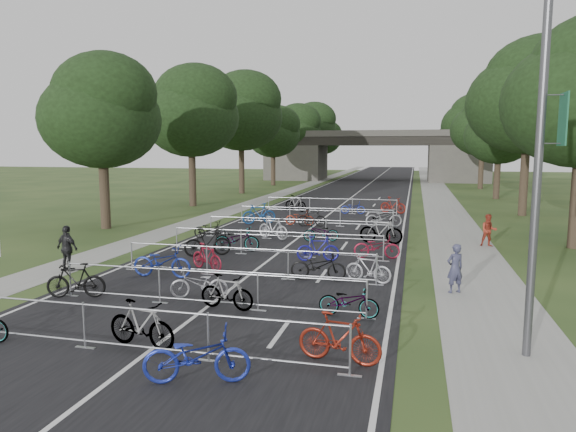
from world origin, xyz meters
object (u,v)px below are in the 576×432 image
bike_2 (197,356)px  bike_1 (141,325)px  overpass_bridge (375,156)px  lamppost (540,163)px  pedestrian_c (67,249)px  pedestrian_a (455,269)px  pedestrian_b (489,231)px

bike_2 → bike_1: bearing=38.1°
overpass_bridge → lamppost: (8.33, -63.00, 0.75)m
pedestrian_c → pedestrian_a: bearing=-164.6°
bike_2 → pedestrian_b: size_ratio=1.38×
lamppost → pedestrian_b: size_ratio=5.38×
bike_2 → pedestrian_c: pedestrian_c is taller
pedestrian_a → pedestrian_b: pedestrian_a is taller
pedestrian_a → lamppost: bearing=75.0°
lamppost → bike_1: (-8.60, -1.66, -3.72)m
bike_1 → pedestrian_b: pedestrian_b is taller
lamppost → pedestrian_b: lamppost is taller
overpass_bridge → lamppost: 63.55m
bike_1 → bike_2: bike_1 is taller
lamppost → pedestrian_a: size_ratio=5.17×
bike_1 → pedestrian_c: (-6.53, 6.07, 0.31)m
pedestrian_a → pedestrian_b: size_ratio=1.04×
lamppost → pedestrian_a: (-1.24, 4.87, -3.49)m
pedestrian_a → pedestrian_b: bearing=-133.1°
overpass_bridge → bike_1: (-0.27, -64.66, -2.97)m
lamppost → bike_2: (-6.61, -3.03, -3.73)m
lamppost → pedestrian_a: lamppost is taller
pedestrian_a → bike_2: bearing=26.5°
bike_1 → pedestrian_a: 9.84m
overpass_bridge → pedestrian_c: bearing=-96.6°
bike_2 → pedestrian_a: size_ratio=1.33×
bike_1 → pedestrian_b: size_ratio=1.22×
pedestrian_a → overpass_bridge: bearing=-112.3°
lamppost → pedestrian_c: lamppost is taller
bike_1 → pedestrian_c: bearing=57.9°
pedestrian_a → pedestrian_b: (2.11, 8.56, -0.03)m
overpass_bridge → pedestrian_a: size_ratio=19.52×
pedestrian_b → pedestrian_c: bearing=-153.5°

